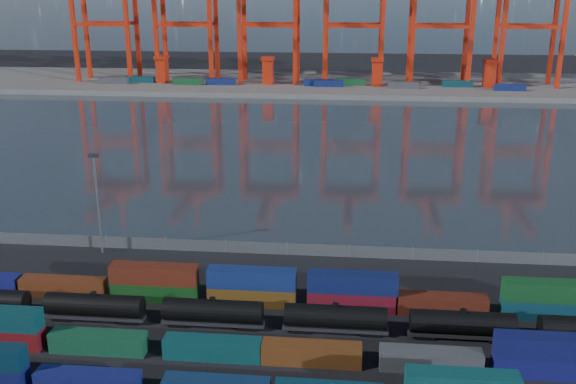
{
  "coord_description": "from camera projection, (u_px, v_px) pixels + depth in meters",
  "views": [
    {
      "loc": [
        9.46,
        -66.85,
        41.55
      ],
      "look_at": [
        0.0,
        30.0,
        10.0
      ],
      "focal_mm": 40.0,
      "sensor_mm": 36.0,
      "label": 1
    }
  ],
  "objects": [
    {
      "name": "yard_light_mast",
      "position": [
        97.0,
        198.0,
        101.5
      ],
      "size": [
        1.6,
        0.4,
        16.6
      ],
      "color": "slate",
      "rests_on": "ground"
    },
    {
      "name": "container_row_south",
      "position": [
        193.0,
        384.0,
        67.05
      ],
      "size": [
        139.02,
        2.29,
        4.87
      ],
      "color": "#46484B",
      "rests_on": "ground"
    },
    {
      "name": "container_row_mid",
      "position": [
        180.0,
        342.0,
        74.79
      ],
      "size": [
        141.24,
        2.33,
        4.97
      ],
      "color": "#44474A",
      "rests_on": "ground"
    },
    {
      "name": "quay_containers",
      "position": [
        301.0,
        83.0,
        262.04
      ],
      "size": [
        172.58,
        10.99,
        2.6
      ],
      "color": "navy",
      "rests_on": "far_quay"
    },
    {
      "name": "straddle_carriers",
      "position": [
        322.0,
        70.0,
        264.15
      ],
      "size": [
        140.0,
        7.0,
        11.1
      ],
      "color": "red",
      "rests_on": "far_quay"
    },
    {
      "name": "tanker_string",
      "position": [
        153.0,
        309.0,
        81.89
      ],
      "size": [
        121.67,
        2.83,
        4.05
      ],
      "color": "black",
      "rests_on": "ground"
    },
    {
      "name": "ground",
      "position": [
        264.0,
        348.0,
        76.98
      ],
      "size": [
        700.0,
        700.0,
        0.0
      ],
      "primitive_type": "plane",
      "color": "black",
      "rests_on": "ground"
    },
    {
      "name": "harbor_water",
      "position": [
        314.0,
        143.0,
        176.39
      ],
      "size": [
        700.0,
        700.0,
        0.0
      ],
      "primitive_type": "plane",
      "color": "#273038",
      "rests_on": "ground"
    },
    {
      "name": "waterfront_fence",
      "position": [
        287.0,
        249.0,
        103.18
      ],
      "size": [
        160.12,
        0.12,
        2.2
      ],
      "color": "#595B5E",
      "rests_on": "ground"
    },
    {
      "name": "container_row_north",
      "position": [
        340.0,
        295.0,
        85.79
      ],
      "size": [
        140.66,
        2.43,
        5.19
      ],
      "color": "navy",
      "rests_on": "ground"
    },
    {
      "name": "far_quay",
      "position": [
        329.0,
        84.0,
        275.49
      ],
      "size": [
        700.0,
        70.0,
        2.0
      ],
      "primitive_type": "cube",
      "color": "#514F4C",
      "rests_on": "ground"
    }
  ]
}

